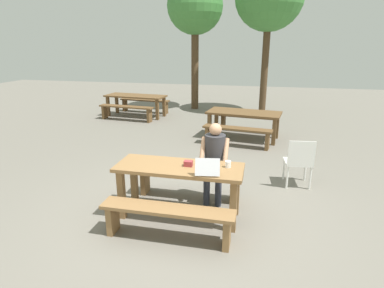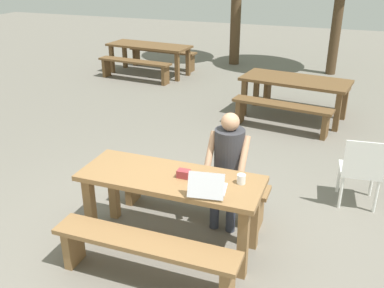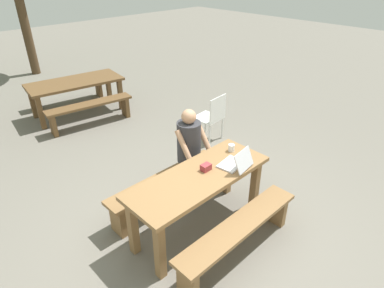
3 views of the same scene
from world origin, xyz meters
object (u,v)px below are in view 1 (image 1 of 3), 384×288
object	(u,v)px
picnic_table_front	(179,175)
plastic_chair	(299,161)
person_seated	(215,157)
tree_left	(195,7)
laptop	(208,169)
small_pouch	(188,163)
coffee_mug	(228,164)
picnic_table_rear	(136,98)
picnic_table_mid	(244,116)

from	to	relation	value
picnic_table_front	plastic_chair	distance (m)	2.26
person_seated	plastic_chair	distance (m)	1.61
tree_left	laptop	bearing A→B (deg)	-76.66
small_pouch	coffee_mug	xyz separation A→B (m)	(0.54, 0.08, 0.01)
laptop	small_pouch	xyz separation A→B (m)	(-0.30, 0.20, -0.02)
laptop	small_pouch	world-z (taller)	laptop
person_seated	picnic_table_rear	bearing A→B (deg)	122.73
picnic_table_front	picnic_table_rear	xyz separation A→B (m)	(-3.14, 6.09, -0.03)
picnic_table_mid	tree_left	distance (m)	5.16
small_pouch	coffee_mug	distance (m)	0.55
coffee_mug	plastic_chair	size ratio (longest dim) A/B	0.10
small_pouch	picnic_table_rear	xyz separation A→B (m)	(-3.27, 6.07, -0.20)
person_seated	coffee_mug	bearing A→B (deg)	-61.28
person_seated	small_pouch	bearing A→B (deg)	-117.48
tree_left	picnic_table_mid	bearing A→B (deg)	-60.34
coffee_mug	picnic_table_mid	distance (m)	4.11
plastic_chair	picnic_table_rear	size ratio (longest dim) A/B	0.41
laptop	picnic_table_rear	world-z (taller)	laptop
small_pouch	picnic_table_front	bearing A→B (deg)	-170.51
picnic_table_front	small_pouch	size ratio (longest dim) A/B	15.31
small_pouch	picnic_table_mid	distance (m)	4.21
coffee_mug	person_seated	xyz separation A→B (m)	(-0.26, 0.47, -0.08)
coffee_mug	picnic_table_mid	world-z (taller)	coffee_mug
picnic_table_front	person_seated	distance (m)	0.70
picnic_table_front	tree_left	distance (m)	8.52
coffee_mug	person_seated	bearing A→B (deg)	118.72
coffee_mug	person_seated	world-z (taller)	person_seated
coffee_mug	small_pouch	bearing A→B (deg)	-172.03
person_seated	plastic_chair	size ratio (longest dim) A/B	1.46
laptop	small_pouch	bearing A→B (deg)	-41.37
coffee_mug	laptop	bearing A→B (deg)	-131.03
small_pouch	tree_left	bearing A→B (deg)	101.55
picnic_table_mid	picnic_table_rear	size ratio (longest dim) A/B	0.93
small_pouch	picnic_table_mid	bearing A→B (deg)	83.40
picnic_table_mid	tree_left	xyz separation A→B (m)	(-2.08, 3.66, 2.98)
plastic_chair	tree_left	distance (m)	7.84
picnic_table_front	small_pouch	distance (m)	0.22
small_pouch	tree_left	size ratio (longest dim) A/B	0.02
coffee_mug	picnic_table_mid	size ratio (longest dim) A/B	0.05
picnic_table_front	coffee_mug	xyz separation A→B (m)	(0.67, 0.10, 0.18)
picnic_table_rear	picnic_table_mid	bearing A→B (deg)	-20.96
laptop	person_seated	xyz separation A→B (m)	(-0.02, 0.74, -0.10)
coffee_mug	tree_left	world-z (taller)	tree_left
small_pouch	plastic_chair	bearing A→B (deg)	40.97
small_pouch	picnic_table_rear	bearing A→B (deg)	118.30
laptop	picnic_table_mid	size ratio (longest dim) A/B	0.19
picnic_table_front	tree_left	world-z (taller)	tree_left
laptop	person_seated	bearing A→B (deg)	-97.02
picnic_table_front	laptop	distance (m)	0.50
plastic_chair	picnic_table_mid	size ratio (longest dim) A/B	0.44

